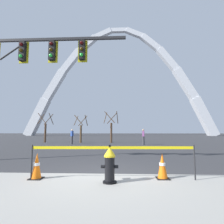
% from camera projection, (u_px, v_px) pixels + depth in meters
% --- Properties ---
extents(ground_plane, '(240.00, 240.00, 0.00)m').
position_uv_depth(ground_plane, '(101.00, 175.00, 5.63)').
color(ground_plane, '#333335').
extents(fire_hydrant, '(0.46, 0.48, 0.99)m').
position_uv_depth(fire_hydrant, '(110.00, 165.00, 4.81)').
color(fire_hydrant, black).
rests_on(fire_hydrant, ground).
extents(caution_tape_barrier, '(4.61, 0.22, 0.97)m').
position_uv_depth(caution_tape_barrier, '(113.00, 156.00, 5.11)').
color(caution_tape_barrier, '#232326').
rests_on(caution_tape_barrier, ground).
extents(traffic_cone_by_hydrant, '(0.36, 0.36, 0.73)m').
position_uv_depth(traffic_cone_by_hydrant, '(37.00, 166.00, 5.19)').
color(traffic_cone_by_hydrant, black).
rests_on(traffic_cone_by_hydrant, ground).
extents(traffic_cone_mid_sidewalk, '(0.36, 0.36, 0.73)m').
position_uv_depth(traffic_cone_mid_sidewalk, '(162.00, 166.00, 5.20)').
color(traffic_cone_mid_sidewalk, black).
rests_on(traffic_cone_mid_sidewalk, ground).
extents(traffic_signal_gantry, '(7.82, 0.44, 6.00)m').
position_uv_depth(traffic_signal_gantry, '(13.00, 65.00, 8.41)').
color(traffic_signal_gantry, '#232326').
rests_on(traffic_signal_gantry, ground).
extents(monument_arch, '(60.76, 2.68, 36.32)m').
position_uv_depth(monument_arch, '(119.00, 85.00, 58.85)').
color(monument_arch, silver).
rests_on(monument_arch, ground).
extents(tree_far_left, '(1.66, 1.67, 3.57)m').
position_uv_depth(tree_far_left, '(45.00, 129.00, 22.46)').
color(tree_far_left, '#473323').
rests_on(tree_far_left, ground).
extents(tree_left_mid, '(1.53, 1.54, 3.28)m').
position_uv_depth(tree_left_mid, '(81.00, 130.00, 21.71)').
color(tree_left_mid, brown).
rests_on(tree_left_mid, ground).
extents(tree_center_left, '(1.71, 1.72, 3.70)m').
position_uv_depth(tree_center_left, '(111.00, 129.00, 21.67)').
color(tree_center_left, '#473323').
rests_on(tree_center_left, ground).
extents(pedestrian_walking_left, '(0.26, 0.37, 1.59)m').
position_uv_depth(pedestrian_walking_left, '(143.00, 137.00, 18.27)').
color(pedestrian_walking_left, '#38383D').
rests_on(pedestrian_walking_left, ground).
extents(pedestrian_standing_center, '(0.37, 0.39, 1.59)m').
position_uv_depth(pedestrian_standing_center, '(72.00, 136.00, 19.26)').
color(pedestrian_standing_center, '#38383D').
rests_on(pedestrian_standing_center, ground).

